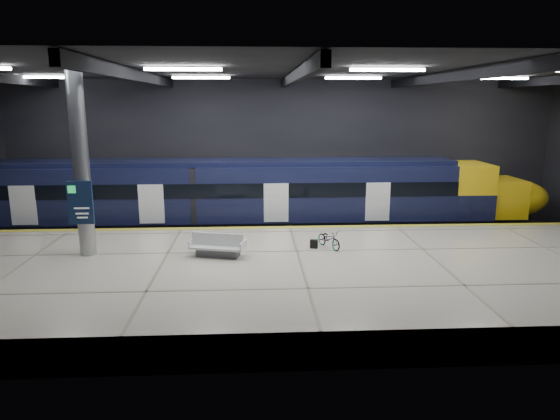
{
  "coord_description": "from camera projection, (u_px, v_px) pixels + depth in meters",
  "views": [
    {
      "loc": [
        -1.66,
        -19.63,
        6.8
      ],
      "look_at": [
        -0.53,
        1.5,
        2.2
      ],
      "focal_mm": 32.0,
      "sensor_mm": 36.0,
      "label": 1
    }
  ],
  "objects": [
    {
      "name": "platform",
      "position": [
        300.0,
        277.0,
        18.13
      ],
      "size": [
        30.0,
        11.0,
        1.1
      ],
      "primitive_type": "cube",
      "color": "beige",
      "rests_on": "ground"
    },
    {
      "name": "bench",
      "position": [
        218.0,
        248.0,
        18.73
      ],
      "size": [
        2.19,
        1.32,
        0.9
      ],
      "rotation": [
        0.0,
        0.0,
        -0.25
      ],
      "color": "#595B60",
      "rests_on": "platform"
    },
    {
      "name": "rails",
      "position": [
        286.0,
        233.0,
        26.03
      ],
      "size": [
        30.0,
        1.52,
        0.16
      ],
      "color": "gray",
      "rests_on": "ground"
    },
    {
      "name": "bicycle",
      "position": [
        329.0,
        239.0,
        19.79
      ],
      "size": [
        1.09,
        1.5,
        0.75
      ],
      "primitive_type": "imported",
      "rotation": [
        0.0,
        0.0,
        0.47
      ],
      "color": "#99999E",
      "rests_on": "platform"
    },
    {
      "name": "safety_strip",
      "position": [
        290.0,
        227.0,
        23.13
      ],
      "size": [
        30.0,
        0.4,
        0.01
      ],
      "primitive_type": "cube",
      "color": "gold",
      "rests_on": "platform"
    },
    {
      "name": "room_shell",
      "position": [
        296.0,
        130.0,
        19.47
      ],
      "size": [
        30.1,
        16.1,
        8.05
      ],
      "color": "black",
      "rests_on": "ground"
    },
    {
      "name": "info_column",
      "position": [
        81.0,
        167.0,
        18.32
      ],
      "size": [
        0.9,
        0.78,
        6.9
      ],
      "color": "#9EA0A5",
      "rests_on": "platform"
    },
    {
      "name": "pannier_bag",
      "position": [
        314.0,
        244.0,
        19.8
      ],
      "size": [
        0.34,
        0.25,
        0.35
      ],
      "primitive_type": "cube",
      "rotation": [
        0.0,
        0.0,
        -0.26
      ],
      "color": "black",
      "rests_on": "platform"
    },
    {
      "name": "train",
      "position": [
        251.0,
        196.0,
        25.52
      ],
      "size": [
        29.4,
        2.84,
        3.79
      ],
      "color": "black",
      "rests_on": "ground"
    },
    {
      "name": "ground",
      "position": [
        295.0,
        269.0,
        20.68
      ],
      "size": [
        30.0,
        30.0,
        0.0
      ],
      "primitive_type": "plane",
      "color": "black",
      "rests_on": "ground"
    }
  ]
}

